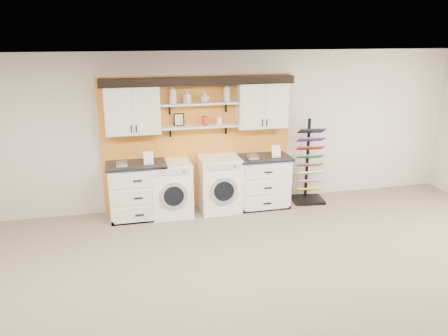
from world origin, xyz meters
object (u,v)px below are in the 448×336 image
object	(u,v)px
base_cabinet_left	(138,191)
dryer	(219,184)
sample_rack	(309,176)
base_cabinet_right	(262,181)
washer	(171,189)

from	to	relation	value
base_cabinet_left	dryer	xyz separation A→B (m)	(1.45, -0.00, 0.00)
sample_rack	dryer	bearing A→B (deg)	-171.65
sample_rack	base_cabinet_right	bearing A→B (deg)	-170.80
base_cabinet_left	washer	world-z (taller)	base_cabinet_left
base_cabinet_left	sample_rack	distance (m)	3.19
sample_rack	washer	bearing A→B (deg)	-172.05
base_cabinet_right	sample_rack	distance (m)	0.93
base_cabinet_right	sample_rack	world-z (taller)	sample_rack
washer	dryer	xyz separation A→B (m)	(0.87, 0.00, 0.01)
base_cabinet_right	sample_rack	size ratio (longest dim) A/B	0.62
base_cabinet_left	sample_rack	bearing A→B (deg)	0.60
washer	dryer	world-z (taller)	dryer
washer	base_cabinet_right	bearing A→B (deg)	0.11
base_cabinet_left	washer	xyz separation A→B (m)	(0.58, -0.00, -0.01)
base_cabinet_left	washer	bearing A→B (deg)	-0.33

